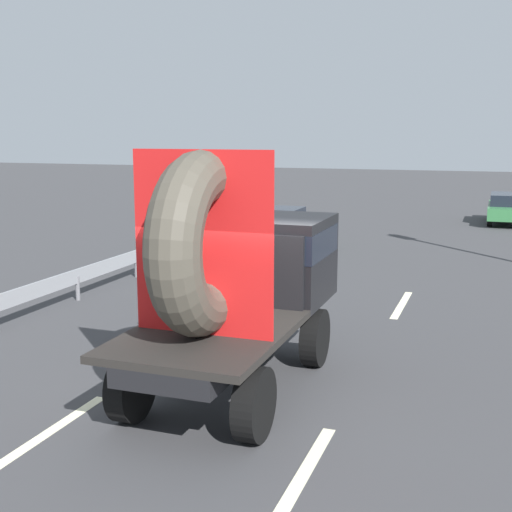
# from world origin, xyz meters

# --- Properties ---
(ground_plane) EXTENTS (120.00, 120.00, 0.00)m
(ground_plane) POSITION_xyz_m (0.00, 0.00, 0.00)
(ground_plane) COLOR #38383A
(flatbed_truck) EXTENTS (2.02, 4.60, 3.51)m
(flatbed_truck) POSITION_xyz_m (0.14, 0.34, 1.72)
(flatbed_truck) COLOR black
(flatbed_truck) RESTS_ON ground_plane
(distant_sedan) EXTENTS (1.66, 3.87, 1.26)m
(distant_sedan) POSITION_xyz_m (-3.17, 12.10, 0.68)
(distant_sedan) COLOR black
(distant_sedan) RESTS_ON ground_plane
(guardrail) EXTENTS (0.10, 10.48, 0.71)m
(guardrail) POSITION_xyz_m (-5.11, 5.13, 0.52)
(guardrail) COLOR gray
(guardrail) RESTS_ON ground_plane
(lane_dash_left_near) EXTENTS (0.16, 2.21, 0.01)m
(lane_dash_left_near) POSITION_xyz_m (-1.52, -1.99, 0.00)
(lane_dash_left_near) COLOR beige
(lane_dash_left_near) RESTS_ON ground_plane
(lane_dash_left_far) EXTENTS (0.16, 2.26, 0.01)m
(lane_dash_left_far) POSITION_xyz_m (-1.52, 5.99, 0.00)
(lane_dash_left_far) COLOR beige
(lane_dash_left_far) RESTS_ON ground_plane
(lane_dash_right_near) EXTENTS (0.16, 2.31, 0.01)m
(lane_dash_right_near) POSITION_xyz_m (1.79, -1.97, 0.00)
(lane_dash_right_near) COLOR beige
(lane_dash_right_near) RESTS_ON ground_plane
(lane_dash_right_far) EXTENTS (0.16, 2.46, 0.01)m
(lane_dash_right_far) POSITION_xyz_m (1.79, 5.86, 0.00)
(lane_dash_right_far) COLOR beige
(lane_dash_right_far) RESTS_ON ground_plane
(oncoming_car) EXTENTS (1.63, 3.80, 1.24)m
(oncoming_car) POSITION_xyz_m (4.09, 20.80, 0.66)
(oncoming_car) COLOR black
(oncoming_car) RESTS_ON ground_plane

